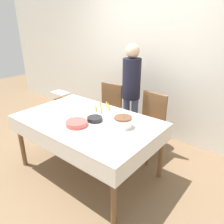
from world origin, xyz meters
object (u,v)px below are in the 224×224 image
object	(u,v)px
dining_chair_far_left	(108,110)
champagne_tray	(102,110)
birthday_cake	(123,122)
person_standing	(131,86)
plate_stack_main	(76,123)
high_chair	(65,103)
plate_stack_dessert	(95,119)
dining_chair_far_right	(149,123)

from	to	relation	value
dining_chair_far_left	champagne_tray	size ratio (longest dim) A/B	2.99
birthday_cake	champagne_tray	distance (m)	0.40
person_standing	plate_stack_main	bearing A→B (deg)	-87.86
high_chair	dining_chair_far_left	bearing A→B (deg)	11.04
plate_stack_dessert	birthday_cake	bearing A→B (deg)	13.80
champagne_tray	person_standing	world-z (taller)	person_standing
plate_stack_dessert	person_standing	distance (m)	0.99
plate_stack_dessert	champagne_tray	bearing A→B (deg)	97.22
dining_chair_far_left	plate_stack_dessert	xyz separation A→B (m)	(0.50, -0.85, 0.28)
dining_chair_far_left	champagne_tray	bearing A→B (deg)	-54.90
birthday_cake	high_chair	bearing A→B (deg)	161.80
dining_chair_far_left	plate_stack_main	bearing A→B (deg)	-68.64
plate_stack_dessert	high_chair	distance (m)	1.59
plate_stack_main	plate_stack_dessert	size ratio (longest dim) A/B	1.35
dining_chair_far_right	birthday_cake	size ratio (longest dim) A/B	4.59
plate_stack_main	high_chair	bearing A→B (deg)	145.86
plate_stack_main	plate_stack_dessert	distance (m)	0.24
dining_chair_far_left	person_standing	xyz separation A→B (m)	(0.38, 0.12, 0.45)
champagne_tray	plate_stack_dessert	world-z (taller)	champagne_tray
person_standing	dining_chair_far_right	bearing A→B (deg)	-15.91
dining_chair_far_right	plate_stack_dessert	world-z (taller)	dining_chair_far_right
dining_chair_far_left	plate_stack_dessert	world-z (taller)	dining_chair_far_left
champagne_tray	high_chair	xyz separation A→B (m)	(-1.39, 0.50, -0.38)
high_chair	plate_stack_main	bearing A→B (deg)	-34.14
dining_chair_far_right	plate_stack_main	bearing A→B (deg)	-109.06
birthday_cake	person_standing	bearing A→B (deg)	118.94
dining_chair_far_left	champagne_tray	world-z (taller)	champagne_tray
dining_chair_far_right	champagne_tray	xyz separation A→B (m)	(-0.32, -0.68, 0.34)
dining_chair_far_right	champagne_tray	distance (m)	0.82
plate_stack_dessert	person_standing	world-z (taller)	person_standing
birthday_cake	person_standing	distance (m)	1.01
birthday_cake	high_chair	distance (m)	1.90
person_standing	high_chair	distance (m)	1.41
birthday_cake	plate_stack_dessert	world-z (taller)	birthday_cake
plate_stack_main	person_standing	xyz separation A→B (m)	(-0.04, 1.20, 0.17)
high_chair	birthday_cake	bearing A→B (deg)	-18.20
dining_chair_far_right	plate_stack_dessert	bearing A→B (deg)	-109.27
plate_stack_dessert	high_chair	bearing A→B (deg)	154.46
dining_chair_far_right	plate_stack_dessert	xyz separation A→B (m)	(-0.30, -0.85, 0.28)
champagne_tray	plate_stack_main	size ratio (longest dim) A/B	1.25
birthday_cake	plate_stack_dessert	distance (m)	0.38
person_standing	birthday_cake	bearing A→B (deg)	-61.06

